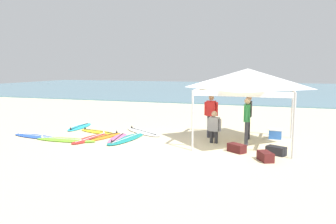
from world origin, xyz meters
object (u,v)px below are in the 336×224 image
cooler_box (275,134)px  person_black (249,114)px  person_green (247,118)px  gear_bag_by_pole (276,151)px  surfboard_teal (126,139)px  surfboard_pink (118,138)px  surfboard_cyan (80,127)px  person_grey (214,126)px  surfboard_yellow (98,132)px  canopy_tent (247,79)px  surfboard_red (91,138)px  surfboard_blue (35,136)px  gear_bag_near_tent (237,148)px  person_red (211,113)px  surfboard_orange (104,137)px  surfboard_white (143,132)px  surfboard_lime (65,140)px  gear_bag_on_sand (265,156)px

cooler_box → person_black: bearing=-160.3°
person_green → gear_bag_by_pole: (1.06, -1.05, -0.85)m
surfboard_teal → person_black: size_ratio=1.50×
surfboard_pink → person_green: 4.98m
surfboard_cyan → person_grey: size_ratio=1.82×
surfboard_yellow → surfboard_pink: same height
canopy_tent → surfboard_yellow: size_ratio=1.62×
person_green → cooler_box: person_green is taller
surfboard_red → person_black: bearing=19.5°
canopy_tent → surfboard_cyan: bearing=172.9°
surfboard_blue → gear_bag_near_tent: bearing=0.9°
gear_bag_by_pole → cooler_box: 2.61m
surfboard_red → person_grey: bearing=10.6°
canopy_tent → surfboard_red: (-5.83, -1.09, -2.35)m
surfboard_blue → surfboard_pink: bearing=11.2°
surfboard_pink → person_red: 3.81m
person_black → gear_bag_near_tent: person_black is taller
canopy_tent → gear_bag_near_tent: canopy_tent is taller
surfboard_cyan → surfboard_pink: 3.37m
canopy_tent → surfboard_orange: 6.00m
person_red → surfboard_orange: bearing=-161.2°
surfboard_blue → person_green: person_green is taller
surfboard_white → gear_bag_by_pole: size_ratio=3.88×
surfboard_yellow → surfboard_white: (1.86, 0.60, -0.00)m
surfboard_blue → gear_bag_by_pole: gear_bag_by_pole is taller
person_red → surfboard_white: bearing=178.4°
person_grey → cooler_box: person_grey is taller
surfboard_teal → person_green: person_green is taller
surfboard_teal → person_green: bearing=6.2°
surfboard_pink → surfboard_teal: same height
surfboard_teal → surfboard_red: size_ratio=1.13×
surfboard_yellow → surfboard_lime: same height
surfboard_orange → gear_bag_on_sand: size_ratio=3.27×
surfboard_red → person_green: size_ratio=1.33×
canopy_tent → surfboard_cyan: canopy_tent is taller
surfboard_white → gear_bag_on_sand: 6.00m
surfboard_yellow → surfboard_orange: same height
surfboard_cyan → gear_bag_by_pole: bearing=-14.3°
canopy_tent → surfboard_lime: canopy_tent is taller
person_red → person_black: size_ratio=1.00×
person_grey → surfboard_orange: bearing=-174.1°
gear_bag_by_pole → surfboard_cyan: bearing=165.7°
surfboard_red → person_red: bearing=22.3°
surfboard_white → cooler_box: bearing=5.7°
surfboard_lime → surfboard_orange: bearing=41.4°
canopy_tent → gear_bag_by_pole: bearing=-49.4°
canopy_tent → cooler_box: bearing=53.1°
gear_bag_by_pole → person_red: bearing=141.9°
surfboard_teal → person_black: bearing=20.8°
surfboard_white → surfboard_lime: 3.28m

